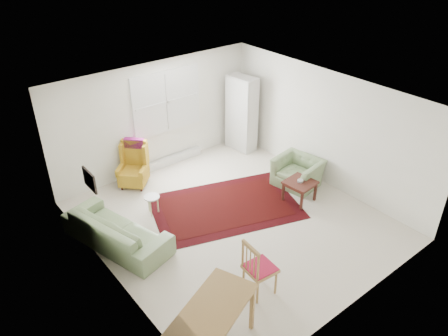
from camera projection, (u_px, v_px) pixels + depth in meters
room at (228, 160)px, 8.03m from camera, size 5.04×5.54×2.51m
rug at (225, 206)px, 8.90m from camera, size 3.34×2.69×0.03m
sofa at (116, 225)px, 7.71m from camera, size 1.34×2.23×0.84m
armchair at (298, 170)px, 9.48m from camera, size 0.98×1.07×0.74m
wingback_chair at (132, 165)px, 9.37m from camera, size 0.85×0.85×1.01m
coffee_table at (299, 191)px, 9.00m from camera, size 0.62×0.62×0.46m
stool at (152, 205)px, 8.61m from camera, size 0.39×0.39×0.41m
cabinet at (242, 114)px, 10.67m from camera, size 0.48×0.79×1.88m
desk at (213, 331)px, 5.75m from camera, size 1.49×1.12×0.84m
desk_chair at (260, 267)px, 6.67m from camera, size 0.48×0.48×1.01m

